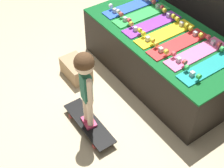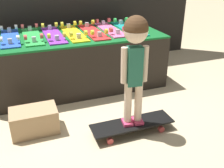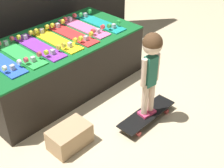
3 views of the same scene
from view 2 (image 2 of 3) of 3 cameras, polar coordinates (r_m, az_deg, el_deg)
The scene contains 12 objects.
ground_plane at distance 2.71m, azimuth -4.81°, elevation -4.69°, with size 16.00×16.00×0.00m, color beige.
display_rack at distance 3.11m, azimuth -8.09°, elevation 5.38°, with size 1.93×0.96×0.61m.
skateboard_blue_on_rack at distance 2.99m, azimuth -21.33°, elevation 9.47°, with size 0.18×0.75×0.09m.
skateboard_green_on_rack at distance 2.98m, azimuth -17.03°, elevation 10.07°, with size 0.18×0.75×0.09m.
skateboard_purple_on_rack at distance 2.98m, azimuth -12.68°, elevation 10.54°, with size 0.18×0.75×0.09m.
skateboard_yellow_on_rack at distance 3.01m, azimuth -8.41°, elevation 11.03°, with size 0.18×0.75×0.09m.
skateboard_red_on_rack at distance 3.05m, azimuth -4.22°, elevation 11.43°, with size 0.18×0.75×0.09m.
skateboard_pink_on_rack at distance 3.16m, azimuth -0.46°, elevation 11.95°, with size 0.18×0.75×0.09m.
skateboard_teal_on_rack at distance 3.21m, azimuth 3.60°, elevation 12.11°, with size 0.18×0.75×0.09m.
skateboard_on_floor at distance 2.28m, azimuth 4.42°, elevation -8.76°, with size 0.72×0.21×0.09m.
child at distance 1.99m, azimuth 5.04°, elevation 6.97°, with size 0.22×0.18×0.91m.
storage_box at distance 2.36m, azimuth -16.53°, elevation -7.66°, with size 0.39×0.25×0.21m.
Camera 2 is at (-0.61, -2.27, 1.35)m, focal length 42.00 mm.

